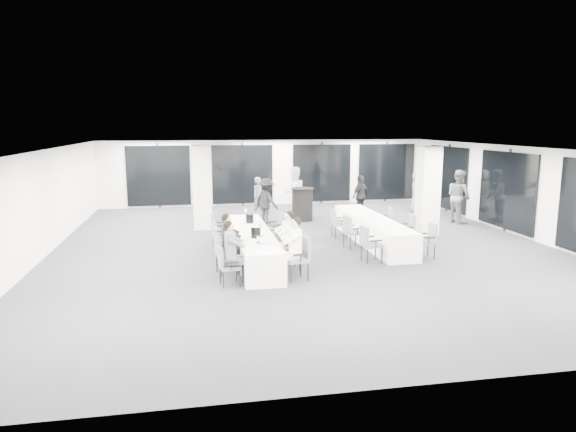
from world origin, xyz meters
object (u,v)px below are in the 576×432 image
Objects in this scene: standing_guest_d at (361,193)px; banquet_table_main at (253,245)px; standing_guest_c at (267,198)px; ice_bucket_near at (256,232)px; chair_main_left_second at (224,251)px; standing_guest_g at (201,194)px; chair_side_left_mid at (351,230)px; standing_guest_e at (418,189)px; chair_main_right_mid at (288,240)px; ice_bucket_far at (250,218)px; cocktail_table at (302,204)px; chair_main_right_far at (276,226)px; chair_main_left_mid at (221,243)px; chair_side_right_mid at (407,228)px; chair_main_right_fourth at (281,231)px; chair_side_left_far at (337,222)px; chair_main_left_far at (218,227)px; chair_main_right_second at (292,246)px; chair_main_left_fourth at (220,236)px; chair_side_right_near at (428,238)px; chair_main_right_near at (300,255)px; standing_guest_a at (259,194)px; standing_guest_b at (294,189)px; chair_side_right_far at (386,219)px; standing_guest_h at (459,193)px; chair_side_left_near at (369,242)px; banquet_table_side at (372,230)px; chair_main_left_near at (226,264)px.

banquet_table_main is at bearing 13.75° from standing_guest_d.
ice_bucket_near is at bearing 133.32° from standing_guest_c.
chair_main_left_second is 0.53× the size of standing_guest_c.
standing_guest_g is at bearing 101.35° from ice_bucket_near.
standing_guest_e is at bearing 126.81° from chair_side_left_mid.
ice_bucket_far is at bearing 27.68° from chair_main_right_mid.
chair_main_right_far is (-1.56, -3.60, -0.04)m from cocktail_table.
chair_side_right_mid reaches higher than chair_main_left_mid.
chair_main_right_fourth reaches higher than chair_side_left_far.
standing_guest_d reaches higher than ice_bucket_far.
standing_guest_d reaches higher than chair_main_right_far.
chair_main_left_second is at bearing -110.50° from ice_bucket_far.
chair_main_left_far is 3.18m from chair_main_right_second.
chair_main_left_fourth is at bearing -75.50° from standing_guest_g.
chair_side_right_near is (5.37, -2.32, -0.03)m from chair_main_left_far.
chair_side_left_mid is at bearing 86.58° from chair_main_left_fourth.
chair_main_right_near is at bearing 54.16° from chair_main_left_second.
chair_main_left_mid is 0.89× the size of chair_main_right_second.
standing_guest_a is (-1.44, 1.23, 0.24)m from cocktail_table.
chair_main_right_far is at bearing 46.89° from standing_guest_b.
chair_main_right_fourth is at bearing -34.35° from ice_bucket_far.
chair_side_right_far is (3.68, 2.72, -0.08)m from chair_main_right_mid.
standing_guest_g reaches higher than chair_main_right_mid.
cocktail_table is at bearing 149.82° from chair_main_left_mid.
chair_side_right_far is at bearing 101.76° from chair_main_left_fourth.
cocktail_table is 0.56× the size of standing_guest_h.
chair_main_right_fourth is at bearing 124.70° from chair_main_left_second.
chair_side_right_near is 5.52m from standing_guest_h.
standing_guest_h is at bearing -54.26° from standing_guest_a.
chair_main_right_mid is at bearing 21.27° from standing_guest_d.
banquet_table_main is 1.38m from chair_main_right_second.
chair_main_left_mid is at bearing 132.81° from chair_main_right_far.
chair_main_right_far reaches higher than chair_side_right_near.
chair_main_left_far is at bearing 81.95° from chair_main_right_far.
chair_side_left_mid is at bearing 175.46° from chair_side_left_near.
ice_bucket_far is (-2.83, 0.40, 0.35)m from chair_side_left_mid.
standing_guest_h is at bearing 115.63° from chair_main_left_mid.
chair_side_right_far is at bearing 91.73° from chair_side_left_far.
chair_main_left_near is (-4.52, -3.38, 0.12)m from banquet_table_side.
ice_bucket_near is at bearing 92.01° from chair_side_right_near.
chair_main_right_fourth is 1.19× the size of chair_side_right_far.
chair_main_right_second is 0.95m from ice_bucket_near.
chair_main_left_fourth is 6.05m from standing_guest_a.
chair_side_right_far is (-0.01, 1.65, -0.03)m from chair_side_right_mid.
banquet_table_main is 2.26m from chair_main_left_near.
chair_main_left_near is 3.91m from chair_side_left_near.
banquet_table_main is 2.42× the size of standing_guest_g.
ice_bucket_near is (-4.73, -6.22, -0.01)m from standing_guest_d.
chair_side_left_far is at bearing 107.38° from chair_main_left_fourth.
chair_main_right_near reaches higher than chair_side_left_far.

